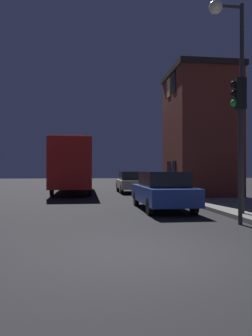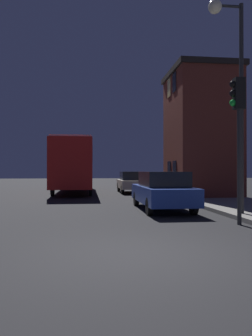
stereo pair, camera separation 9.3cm
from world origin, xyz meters
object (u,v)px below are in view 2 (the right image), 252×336
object	(u,v)px
car_near_lane	(162,190)
car_mid_lane	(132,182)
streetlamp	(231,66)
bus	(74,163)
traffic_light	(238,119)

from	to	relation	value
car_near_lane	car_mid_lane	xyz separation A→B (m)	(0.17, 10.04, -0.01)
car_near_lane	streetlamp	bearing A→B (deg)	-52.87
bus	car_mid_lane	size ratio (longest dim) A/B	2.81
traffic_light	bus	xyz separation A→B (m)	(-5.27, 14.98, -0.90)
bus	car_mid_lane	xyz separation A→B (m)	(4.06, -1.26, -1.35)
car_mid_lane	streetlamp	bearing A→B (deg)	-82.60
streetlamp	bus	bearing A→B (deg)	112.57
streetlamp	bus	size ratio (longest dim) A/B	0.61
bus	car_mid_lane	world-z (taller)	bus
streetlamp	car_near_lane	xyz separation A→B (m)	(-1.78, 2.35, -4.21)
bus	car_near_lane	bearing A→B (deg)	-70.98
traffic_light	streetlamp	bearing A→B (deg)	73.42
streetlamp	bus	distance (m)	15.05
traffic_light	bus	bearing A→B (deg)	109.38
traffic_light	car_near_lane	world-z (taller)	traffic_light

